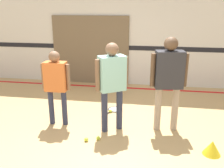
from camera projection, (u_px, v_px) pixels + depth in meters
ground_plane at (100, 135)px, 4.31m from camera, size 16.00×16.00×0.00m
wall_back at (122, 26)px, 6.60m from camera, size 16.00×0.07×3.20m
wall_panel at (91, 50)px, 6.88m from camera, size 2.11×0.05×1.86m
floor_stripe at (120, 87)px, 6.73m from camera, size 14.40×0.10×0.01m
person_instructor at (112, 78)px, 4.20m from camera, size 0.52×0.44×1.56m
person_student_left at (56, 80)px, 4.45m from camera, size 0.53×0.22×1.38m
person_student_right at (169, 74)px, 4.20m from camera, size 0.62×0.33×1.66m
racket_spare_on_floor at (114, 110)px, 5.31m from camera, size 0.40×0.52×0.03m
tennis_ball_near_instructor at (98, 138)px, 4.14m from camera, size 0.07×0.07×0.07m
tennis_ball_by_spare_racket at (110, 111)px, 5.18m from camera, size 0.07×0.07×0.07m
tennis_ball_stray_left at (86, 139)px, 4.09m from camera, size 0.07×0.07×0.07m
training_cone at (212, 148)px, 3.72m from camera, size 0.27×0.27×0.22m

